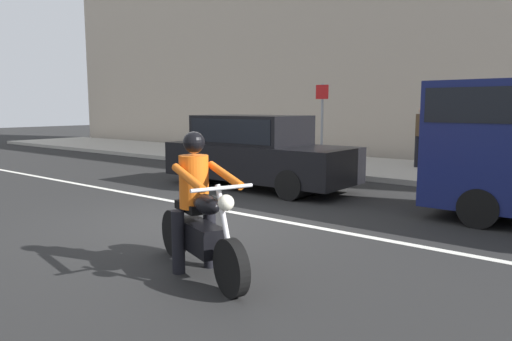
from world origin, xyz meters
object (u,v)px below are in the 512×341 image
object	(u,v)px
street_sign_post	(322,115)
pedestrian_bystander	(421,132)
parked_sedan_black	(256,151)
motorcycle_with_rider_orange_stripe	(198,217)

from	to	relation	value
street_sign_post	pedestrian_bystander	world-z (taller)	street_sign_post
parked_sedan_black	street_sign_post	distance (m)	4.40
motorcycle_with_rider_orange_stripe	parked_sedan_black	world-z (taller)	parked_sedan_black
street_sign_post	pedestrian_bystander	xyz separation A→B (m)	(2.85, 0.86, -0.47)
street_sign_post	motorcycle_with_rider_orange_stripe	bearing A→B (deg)	-67.43
parked_sedan_black	pedestrian_bystander	distance (m)	5.57
motorcycle_with_rider_orange_stripe	street_sign_post	bearing A→B (deg)	112.57
motorcycle_with_rider_orange_stripe	street_sign_post	world-z (taller)	street_sign_post
motorcycle_with_rider_orange_stripe	parked_sedan_black	distance (m)	5.92
parked_sedan_black	motorcycle_with_rider_orange_stripe	bearing A→B (deg)	-58.02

